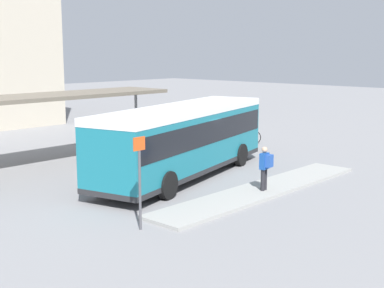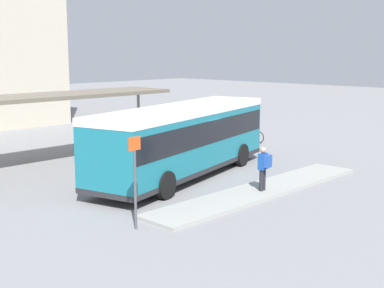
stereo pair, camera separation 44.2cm
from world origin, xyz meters
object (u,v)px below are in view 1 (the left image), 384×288
object	(u,v)px
bicycle_white	(248,136)
bicycle_black	(228,134)
bicycle_blue	(237,135)
city_bus	(184,136)
platform_sign	(140,179)
pedestrian_waiting	(265,165)

from	to	relation	value
bicycle_white	bicycle_black	xyz separation A→B (m)	(-0.17, 1.38, -0.02)
bicycle_white	bicycle_blue	world-z (taller)	bicycle_white
city_bus	bicycle_white	bearing A→B (deg)	6.27
bicycle_black	platform_sign	size ratio (longest dim) A/B	0.57
pedestrian_waiting	platform_sign	size ratio (longest dim) A/B	0.59
pedestrian_waiting	platform_sign	distance (m)	5.94
bicycle_white	city_bus	bearing A→B (deg)	-76.87
bicycle_blue	bicycle_black	xyz separation A→B (m)	(-0.04, 0.69, -0.00)
platform_sign	pedestrian_waiting	bearing A→B (deg)	-3.19
pedestrian_waiting	bicycle_blue	xyz separation A→B (m)	(8.62, 8.03, -0.72)
city_bus	platform_sign	bearing A→B (deg)	-161.16
city_bus	pedestrian_waiting	xyz separation A→B (m)	(0.15, -4.05, -0.70)
pedestrian_waiting	bicycle_black	xyz separation A→B (m)	(8.58, 8.72, -0.72)
city_bus	platform_sign	xyz separation A→B (m)	(-5.77, -3.72, -0.21)
city_bus	bicycle_black	bearing A→B (deg)	14.16
platform_sign	bicycle_white	bearing A→B (deg)	25.54
platform_sign	city_bus	bearing A→B (deg)	32.84
bicycle_black	platform_sign	xyz separation A→B (m)	(-14.49, -8.39, 1.21)
bicycle_blue	city_bus	bearing A→B (deg)	107.81
bicycle_white	bicycle_black	size ratio (longest dim) A/B	1.07
bicycle_white	platform_sign	size ratio (longest dim) A/B	0.61
bicycle_white	pedestrian_waiting	bearing A→B (deg)	-57.15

